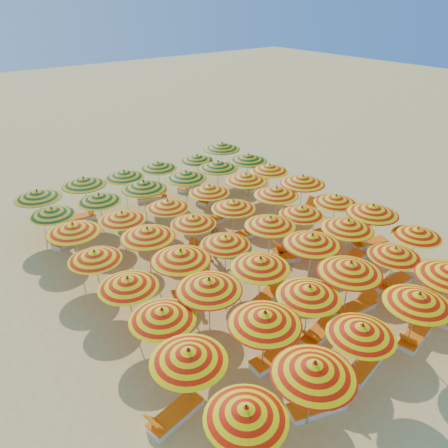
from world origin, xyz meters
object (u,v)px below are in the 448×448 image
at_px(umbrella_46, 197,158).
at_px(lounger_21, 68,240).
at_px(lounger_15, 321,233).
at_px(lounger_23, 256,186).
at_px(umbrella_2, 362,330).
at_px(umbrella_10, 395,252).
at_px(lounger_16, 182,255).
at_px(umbrella_16, 348,224).
at_px(umbrella_13, 209,284).
at_px(lounger_1, 365,365).
at_px(umbrella_14, 260,263).
at_px(umbrella_20, 225,240).
at_px(umbrella_0, 246,412).
at_px(umbrella_30, 73,228).
at_px(umbrella_36, 52,211).
at_px(umbrella_11, 417,232).
at_px(lounger_9, 267,296).
at_px(umbrella_17, 373,209).
at_px(umbrella_1, 314,369).
at_px(umbrella_18, 128,282).
at_px(lounger_12, 195,291).
at_px(umbrella_40, 218,165).
at_px(lounger_5, 275,357).
at_px(umbrella_39, 186,175).
at_px(umbrella_34, 246,177).
at_px(lounger_4, 174,415).
at_px(umbrella_29, 303,180).
at_px(umbrella_26, 193,220).
at_px(lounger_26, 189,185).
at_px(lounger_19, 92,261).
at_px(umbrella_38, 144,185).
at_px(lounger_25, 153,197).
at_px(umbrella_27, 233,204).
at_px(umbrella_37, 99,198).
at_px(umbrella_7, 265,318).
at_px(umbrella_22, 302,211).
at_px(lounger_2, 414,337).
at_px(beachgoer_b, 216,243).
at_px(lounger_14, 290,248).
at_px(lounger_13, 282,258).
at_px(umbrella_15, 312,240).
at_px(umbrella_33, 209,189).
at_px(lounger_6, 319,332).
at_px(umbrella_45, 158,165).
at_px(lounger_22, 210,199).
at_px(umbrella_24, 95,255).
at_px(umbrella_47, 222,146).
at_px(lounger_8, 393,283).
at_px(beachgoer_a, 189,279).
at_px(umbrella_43, 84,181).
at_px(umbrella_21, 270,221).
at_px(lounger_0, 318,405).
at_px(lounger_11, 369,243).
at_px(lounger_17, 244,235).
at_px(umbrella_31, 122,216).

xyz_separation_m(umbrella_46, lounger_21, (-8.74, -1.76, -1.71)).
xyz_separation_m(lounger_15, lounger_23, (1.30, 6.30, 0.00)).
relative_size(umbrella_2, umbrella_10, 1.08).
bearing_deg(lounger_16, umbrella_16, -46.34).
bearing_deg(umbrella_13, lounger_1, -55.80).
distance_m(umbrella_14, umbrella_20, 2.25).
xyz_separation_m(umbrella_0, lounger_1, (5.09, 0.08, -1.77)).
relative_size(umbrella_30, umbrella_36, 1.00).
distance_m(umbrella_11, lounger_9, 6.82).
bearing_deg(umbrella_16, umbrella_17, 4.04).
xyz_separation_m(umbrella_1, umbrella_14, (2.30, 4.61, -0.07)).
distance_m(umbrella_18, lounger_12, 3.34).
bearing_deg(umbrella_10, umbrella_40, 89.94).
bearing_deg(lounger_5, umbrella_39, 73.55).
xyz_separation_m(umbrella_34, lounger_4, (-9.91, -8.65, -1.92)).
bearing_deg(umbrella_29, umbrella_10, -106.69).
xyz_separation_m(umbrella_26, lounger_26, (4.16, 6.66, -1.72)).
xyz_separation_m(umbrella_1, lounger_19, (-1.49, 11.31, -1.95)).
bearing_deg(umbrella_14, umbrella_39, 73.77).
distance_m(umbrella_29, umbrella_38, 8.03).
relative_size(umbrella_20, lounger_1, 1.21).
distance_m(umbrella_39, lounger_25, 3.11).
bearing_deg(umbrella_27, umbrella_37, 135.88).
xyz_separation_m(umbrella_7, umbrella_22, (6.43, 4.55, -0.21)).
distance_m(lounger_2, beachgoer_b, 8.69).
relative_size(lounger_14, lounger_16, 1.01).
distance_m(umbrella_22, umbrella_29, 3.10).
height_order(umbrella_16, lounger_13, umbrella_16).
bearing_deg(umbrella_18, umbrella_15, -16.81).
relative_size(umbrella_7, umbrella_17, 0.97).
height_order(umbrella_10, umbrella_33, umbrella_33).
height_order(lounger_4, lounger_6, same).
xyz_separation_m(umbrella_45, lounger_22, (1.97, -2.21, -1.83)).
bearing_deg(umbrella_24, umbrella_47, 31.26).
height_order(umbrella_20, umbrella_33, umbrella_33).
height_order(umbrella_2, lounger_5, umbrella_2).
relative_size(lounger_6, lounger_8, 1.02).
bearing_deg(beachgoer_a, umbrella_22, -21.88).
relative_size(lounger_14, lounger_26, 0.98).
relative_size(umbrella_43, lounger_6, 1.40).
xyz_separation_m(umbrella_21, umbrella_27, (-0.02, 2.46, -0.13)).
bearing_deg(umbrella_2, umbrella_26, 89.61).
height_order(umbrella_0, umbrella_37, umbrella_37).
relative_size(lounger_0, lounger_11, 1.00).
height_order(umbrella_13, lounger_17, umbrella_13).
height_order(umbrella_36, lounger_25, umbrella_36).
height_order(umbrella_31, lounger_25, umbrella_31).
bearing_deg(beachgoer_b, umbrella_17, -52.94).
distance_m(umbrella_7, umbrella_11, 8.76).
height_order(umbrella_0, umbrella_1, umbrella_1).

